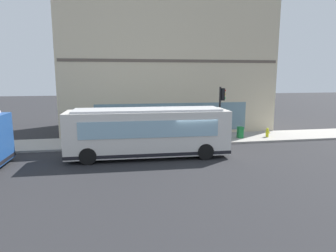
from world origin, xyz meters
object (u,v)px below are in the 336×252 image
at_px(pedestrian_near_hydrant, 208,125).
at_px(newspaper_vending_box, 240,132).
at_px(traffic_light_near_corner, 221,104).
at_px(fire_hydrant, 267,132).
at_px(city_bus_nearside, 148,133).
at_px(pedestrian_walking_along_curb, 219,125).

relative_size(pedestrian_near_hydrant, newspaper_vending_box, 1.77).
xyz_separation_m(traffic_light_near_corner, newspaper_vending_box, (0.93, -2.00, -2.41)).
xyz_separation_m(traffic_light_near_corner, fire_hydrant, (0.90, -4.34, -2.50)).
bearing_deg(pedestrian_near_hydrant, fire_hydrant, -105.88).
relative_size(city_bus_nearside, pedestrian_walking_along_curb, 5.93).
relative_size(pedestrian_walking_along_curb, newspaper_vending_box, 1.89).
relative_size(pedestrian_near_hydrant, pedestrian_walking_along_curb, 0.94).
height_order(pedestrian_walking_along_curb, newspaper_vending_box, pedestrian_walking_along_curb).
bearing_deg(pedestrian_walking_along_curb, newspaper_vending_box, -106.09).
distance_m(city_bus_nearside, pedestrian_walking_along_curb, 7.43).
height_order(fire_hydrant, pedestrian_near_hydrant, pedestrian_near_hydrant).
bearing_deg(pedestrian_near_hydrant, pedestrian_walking_along_curb, -143.71).
distance_m(city_bus_nearside, pedestrian_near_hydrant, 7.47).
xyz_separation_m(city_bus_nearside, newspaper_vending_box, (3.68, -7.81, -0.95)).
bearing_deg(pedestrian_walking_along_curb, pedestrian_near_hydrant, 36.29).
relative_size(traffic_light_near_corner, pedestrian_walking_along_curb, 2.41).
bearing_deg(newspaper_vending_box, fire_hydrant, -90.59).
relative_size(traffic_light_near_corner, newspaper_vending_box, 4.57).
bearing_deg(traffic_light_near_corner, newspaper_vending_box, -65.11).
relative_size(fire_hydrant, newspaper_vending_box, 0.82).
xyz_separation_m(pedestrian_near_hydrant, newspaper_vending_box, (-1.28, -2.25, -0.46)).
xyz_separation_m(city_bus_nearside, pedestrian_near_hydrant, (4.96, -5.56, -0.49)).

